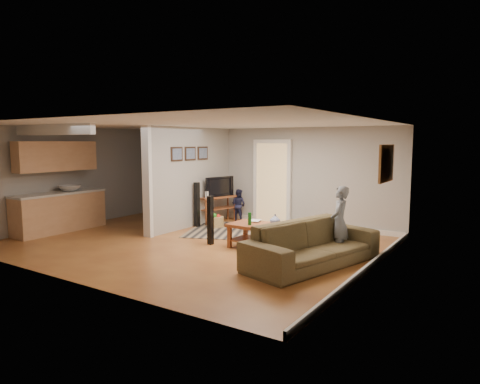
% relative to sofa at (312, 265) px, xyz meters
% --- Properties ---
extents(ground, '(7.50, 7.50, 0.00)m').
position_rel_sofa_xyz_m(ground, '(-2.81, 0.17, 0.00)').
color(ground, brown).
rests_on(ground, ground).
extents(room_shell, '(7.54, 6.02, 2.52)m').
position_rel_sofa_xyz_m(room_shell, '(-3.87, 0.59, 1.46)').
color(room_shell, '#A3A09C').
rests_on(room_shell, ground).
extents(area_rug, '(3.39, 2.98, 0.01)m').
position_rel_sofa_xyz_m(area_rug, '(-2.46, 1.84, 0.01)').
color(area_rug, black).
rests_on(area_rug, ground).
extents(sofa, '(1.71, 2.79, 0.76)m').
position_rel_sofa_xyz_m(sofa, '(0.00, 0.00, 0.00)').
color(sofa, '#493E24').
rests_on(sofa, ground).
extents(coffee_table, '(1.27, 0.76, 0.74)m').
position_rel_sofa_xyz_m(coffee_table, '(-1.34, 0.54, 0.38)').
color(coffee_table, '#603116').
rests_on(coffee_table, ground).
extents(tv_console, '(0.70, 1.19, 0.97)m').
position_rel_sofa_xyz_m(tv_console, '(-3.75, 2.36, 0.64)').
color(tv_console, '#603116').
rests_on(tv_console, ground).
extents(speaker_left, '(0.12, 0.12, 1.02)m').
position_rel_sofa_xyz_m(speaker_left, '(-2.41, 0.27, 0.51)').
color(speaker_left, black).
rests_on(speaker_left, ground).
extents(speaker_right, '(0.13, 0.13, 1.13)m').
position_rel_sofa_xyz_m(speaker_right, '(-3.81, 1.57, 0.57)').
color(speaker_right, black).
rests_on(speaker_right, ground).
extents(toy_basket, '(0.41, 0.41, 0.36)m').
position_rel_sofa_xyz_m(toy_basket, '(-3.41, 1.81, 0.15)').
color(toy_basket, olive).
rests_on(toy_basket, ground).
extents(child, '(0.40, 0.53, 1.33)m').
position_rel_sofa_xyz_m(child, '(0.19, 0.79, 0.00)').
color(child, slate).
rests_on(child, ground).
extents(toddler, '(0.42, 0.33, 0.87)m').
position_rel_sofa_xyz_m(toddler, '(-3.41, 2.87, 0.00)').
color(toddler, '#1D1F3E').
rests_on(toddler, ground).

